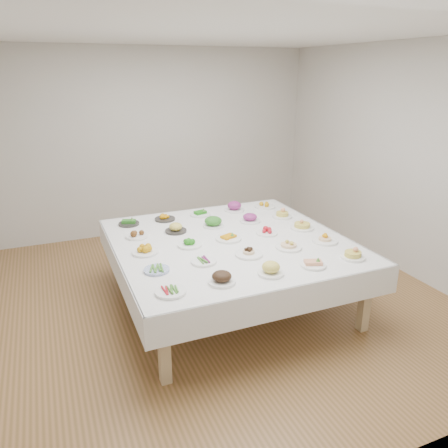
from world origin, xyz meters
name	(u,v)px	position (x,y,z in m)	size (l,w,h in m)	color
room_envelope	(213,136)	(0.00, 0.00, 1.83)	(5.02, 5.02, 2.81)	olive
display_table	(229,245)	(0.11, -0.17, 0.69)	(2.40, 2.40, 0.75)	white
dish_0	(171,291)	(-0.79, -1.06, 0.77)	(0.25, 0.25, 0.05)	white
dish_1	(222,276)	(-0.35, -1.06, 0.81)	(0.23, 0.23, 0.13)	white
dish_2	(271,267)	(0.12, -1.07, 0.82)	(0.23, 0.23, 0.14)	white
dish_3	(313,262)	(0.56, -1.07, 0.79)	(0.23, 0.23, 0.10)	white
dish_4	(353,251)	(1.01, -1.06, 0.82)	(0.26, 0.25, 0.15)	white
dish_5	(157,269)	(-0.80, -0.62, 0.77)	(0.23, 0.23, 0.05)	#4C66B2
dish_6	(204,260)	(-0.34, -0.61, 0.77)	(0.24, 0.24, 0.05)	white
dish_7	(249,250)	(0.12, -0.62, 0.80)	(0.27, 0.27, 0.12)	white
dish_8	(289,242)	(0.57, -0.61, 0.82)	(0.27, 0.27, 0.14)	white
dish_9	(325,236)	(1.01, -0.61, 0.81)	(0.26, 0.26, 0.14)	white
dish_10	(145,248)	(-0.80, -0.18, 0.81)	(0.27, 0.27, 0.12)	white
dish_11	(190,241)	(-0.33, -0.17, 0.80)	(0.24, 0.24, 0.11)	white
dish_12	(228,236)	(0.10, -0.16, 0.79)	(0.27, 0.27, 0.11)	white
dish_13	(267,231)	(0.56, -0.17, 0.79)	(0.23, 0.23, 0.09)	white
dish_14	(302,223)	(1.01, -0.17, 0.82)	(0.26, 0.26, 0.15)	white
dish_15	(137,233)	(-0.78, 0.29, 0.79)	(0.23, 0.23, 0.10)	white
dish_16	(176,227)	(-0.35, 0.28, 0.80)	(0.24, 0.24, 0.12)	#2C2927
dish_17	(213,221)	(0.10, 0.29, 0.82)	(0.25, 0.25, 0.15)	white
dish_18	(250,217)	(0.57, 0.28, 0.81)	(0.24, 0.24, 0.13)	white
dish_19	(282,213)	(1.00, 0.28, 0.81)	(0.24, 0.24, 0.13)	white
dish_20	(129,221)	(-0.78, 0.73, 0.79)	(0.23, 0.23, 0.10)	#2C2927
dish_21	(165,217)	(-0.35, 0.73, 0.79)	(0.24, 0.24, 0.09)	#2C2927
dish_22	(200,212)	(0.10, 0.73, 0.79)	(0.25, 0.25, 0.10)	white
dish_23	(234,206)	(0.57, 0.74, 0.81)	(0.25, 0.25, 0.14)	white
dish_24	(265,204)	(1.00, 0.72, 0.80)	(0.26, 0.26, 0.11)	white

